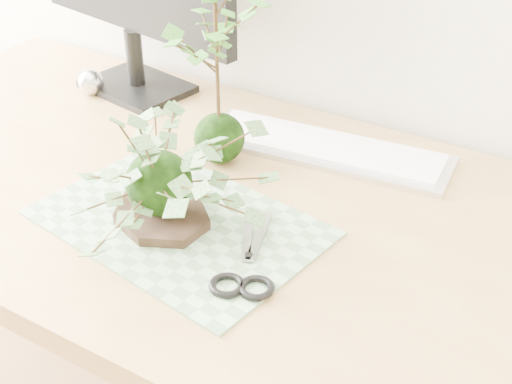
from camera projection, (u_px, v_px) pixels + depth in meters
desk at (243, 251)px, 1.13m from camera, size 1.60×0.70×0.74m
cutting_mat at (179, 223)px, 1.04m from camera, size 0.44×0.33×0.00m
stone_dish at (162, 215)px, 1.04m from camera, size 0.21×0.21×0.01m
ivy_kokedama at (157, 155)px, 0.99m from camera, size 0.36×0.36×0.19m
maple_kokedama at (216, 17)px, 1.06m from camera, size 0.21×0.21×0.35m
keyboard at (325, 148)px, 1.22m from camera, size 0.44×0.17×0.02m
foil_ball at (91, 82)px, 1.40m from camera, size 0.05×0.05×0.05m
scissors at (236, 272)px, 0.94m from camera, size 0.10×0.20×0.01m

